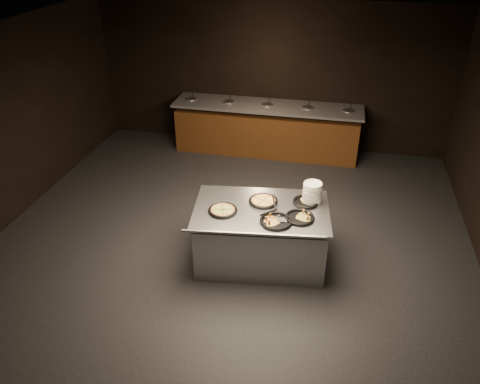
{
  "coord_description": "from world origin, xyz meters",
  "views": [
    {
      "loc": [
        1.33,
        -5.05,
        4.18
      ],
      "look_at": [
        0.17,
        0.3,
        0.94
      ],
      "focal_mm": 35.0,
      "sensor_mm": 36.0,
      "label": 1
    }
  ],
  "objects_px": {
    "serving_counter": "(261,236)",
    "pan_veggie_whole": "(223,210)",
    "plate_stack": "(312,193)",
    "pan_cheese_whole": "(263,201)"
  },
  "relations": [
    {
      "from": "pan_cheese_whole",
      "to": "plate_stack",
      "type": "bearing_deg",
      "value": 13.46
    },
    {
      "from": "serving_counter",
      "to": "pan_veggie_whole",
      "type": "xyz_separation_m",
      "value": [
        -0.48,
        -0.17,
        0.46
      ]
    },
    {
      "from": "serving_counter",
      "to": "pan_veggie_whole",
      "type": "bearing_deg",
      "value": -168.33
    },
    {
      "from": "serving_counter",
      "to": "pan_cheese_whole",
      "type": "xyz_separation_m",
      "value": [
        -0.0,
        0.17,
        0.46
      ]
    },
    {
      "from": "serving_counter",
      "to": "plate_stack",
      "type": "bearing_deg",
      "value": 19.88
    },
    {
      "from": "serving_counter",
      "to": "pan_veggie_whole",
      "type": "distance_m",
      "value": 0.69
    },
    {
      "from": "pan_veggie_whole",
      "to": "plate_stack",
      "type": "bearing_deg",
      "value": 23.89
    },
    {
      "from": "serving_counter",
      "to": "pan_cheese_whole",
      "type": "height_order",
      "value": "pan_cheese_whole"
    },
    {
      "from": "plate_stack",
      "to": "pan_veggie_whole",
      "type": "xyz_separation_m",
      "value": [
        -1.11,
        -0.49,
        -0.12
      ]
    },
    {
      "from": "pan_cheese_whole",
      "to": "pan_veggie_whole",
      "type": "bearing_deg",
      "value": -144.48
    }
  ]
}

